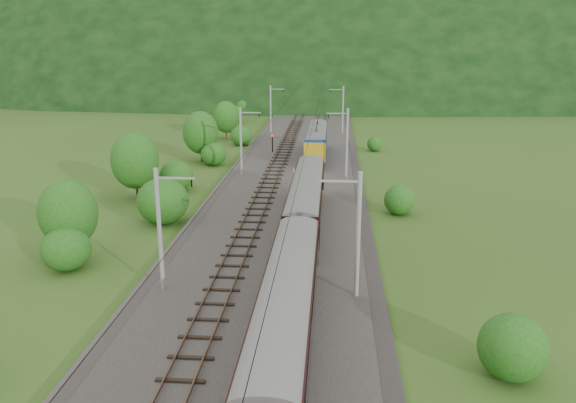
{
  "coord_description": "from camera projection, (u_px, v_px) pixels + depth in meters",
  "views": [
    {
      "loc": [
        4.48,
        -32.54,
        15.81
      ],
      "look_at": [
        0.87,
        13.0,
        2.6
      ],
      "focal_mm": 35.0,
      "sensor_mm": 36.0,
      "label": 1
    }
  ],
  "objects": [
    {
      "name": "train",
      "position": [
        288.0,
        296.0,
        28.53
      ],
      "size": [
        2.72,
        109.35,
        4.72
      ],
      "color": "black",
      "rests_on": "ground"
    },
    {
      "name": "overhead_wires",
      "position": [
        274.0,
        156.0,
        43.5
      ],
      "size": [
        4.83,
        198.0,
        0.03
      ],
      "color": "black",
      "rests_on": "ground"
    },
    {
      "name": "vegetation_right",
      "position": [
        465.0,
        295.0,
        33.15
      ],
      "size": [
        5.88,
        94.95,
        2.96
      ],
      "color": "#1B5316",
      "rests_on": "ground"
    },
    {
      "name": "track_right",
      "position": [
        304.0,
        239.0,
        45.18
      ],
      "size": [
        2.4,
        220.0,
        0.27
      ],
      "color": "brown",
      "rests_on": "railbed"
    },
    {
      "name": "signal",
      "position": [
        272.0,
        142.0,
        80.1
      ],
      "size": [
        0.27,
        0.27,
        2.46
      ],
      "color": "black",
      "rests_on": "railbed"
    },
    {
      "name": "hazard_post_far",
      "position": [
        294.0,
        174.0,
        64.5
      ],
      "size": [
        0.14,
        0.14,
        1.31
      ],
      "primitive_type": "cylinder",
      "color": "red",
      "rests_on": "railbed"
    },
    {
      "name": "railbed",
      "position": [
        274.0,
        241.0,
        45.43
      ],
      "size": [
        14.0,
        220.0,
        0.3
      ],
      "primitive_type": "cube",
      "color": "#38332D",
      "rests_on": "ground"
    },
    {
      "name": "catenary_right",
      "position": [
        346.0,
        141.0,
        64.82
      ],
      "size": [
        2.54,
        192.28,
        8.0
      ],
      "color": "gray",
      "rests_on": "railbed"
    },
    {
      "name": "vegetation_left",
      "position": [
        145.0,
        180.0,
        53.84
      ],
      "size": [
        12.5,
        144.28,
        7.09
      ],
      "color": "#1B5316",
      "rests_on": "ground"
    },
    {
      "name": "hazard_post_near",
      "position": [
        283.0,
        184.0,
        59.66
      ],
      "size": [
        0.14,
        0.14,
        1.36
      ],
      "primitive_type": "cylinder",
      "color": "red",
      "rests_on": "railbed"
    },
    {
      "name": "mountain_ridge",
      "position": [
        123.0,
        67.0,
        332.31
      ],
      "size": [
        336.0,
        280.0,
        132.0
      ],
      "primitive_type": "ellipsoid",
      "color": "black",
      "rests_on": "ground"
    },
    {
      "name": "catenary_left",
      "position": [
        241.0,
        140.0,
        65.75
      ],
      "size": [
        2.54,
        192.28,
        8.0
      ],
      "color": "gray",
      "rests_on": "railbed"
    },
    {
      "name": "track_left",
      "position": [
        245.0,
        237.0,
        45.55
      ],
      "size": [
        2.4,
        220.0,
        0.27
      ],
      "color": "brown",
      "rests_on": "railbed"
    },
    {
      "name": "mountain_main",
      "position": [
        325.0,
        72.0,
        284.88
      ],
      "size": [
        504.0,
        360.0,
        244.0
      ],
      "primitive_type": "ellipsoid",
      "color": "black",
      "rests_on": "ground"
    },
    {
      "name": "ground",
      "position": [
        258.0,
        296.0,
        35.89
      ],
      "size": [
        600.0,
        600.0,
        0.0
      ],
      "primitive_type": "plane",
      "color": "#344F18",
      "rests_on": "ground"
    }
  ]
}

